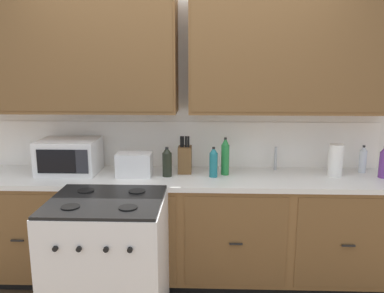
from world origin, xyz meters
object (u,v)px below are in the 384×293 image
(stove_range, at_px, (109,265))
(microwave, at_px, (69,156))
(paper_towel_roll, at_px, (335,160))
(toaster, at_px, (134,164))
(bottle_teal, at_px, (213,162))
(bottle_dark, at_px, (167,162))
(bottle_green, at_px, (225,157))
(knife_block, at_px, (185,159))
(bottle_clear, at_px, (363,159))
(bottle_violet, at_px, (384,162))

(stove_range, xyz_separation_m, microwave, (-0.48, 0.69, 0.59))
(stove_range, height_order, paper_towel_roll, paper_towel_roll)
(toaster, relative_size, paper_towel_roll, 1.08)
(paper_towel_roll, height_order, bottle_teal, paper_towel_roll)
(bottle_dark, height_order, bottle_green, bottle_green)
(knife_block, bearing_deg, bottle_teal, -27.04)
(microwave, relative_size, toaster, 1.71)
(microwave, xyz_separation_m, toaster, (0.56, -0.08, -0.04))
(microwave, distance_m, bottle_clear, 2.44)
(paper_towel_roll, xyz_separation_m, bottle_dark, (-1.36, -0.06, -0.01))
(bottle_violet, bearing_deg, stove_range, -162.94)
(bottle_clear, bearing_deg, paper_towel_roll, -156.96)
(stove_range, distance_m, paper_towel_roll, 1.92)
(stove_range, height_order, knife_block, knife_block)
(stove_range, height_order, bottle_dark, bottle_dark)
(microwave, xyz_separation_m, bottle_teal, (1.20, -0.08, -0.02))
(bottle_dark, bearing_deg, toaster, -179.65)
(knife_block, height_order, bottle_dark, knife_block)
(bottle_violet, xyz_separation_m, bottle_teal, (-1.35, -0.03, -0.01))
(bottle_dark, relative_size, bottle_teal, 0.98)
(toaster, xyz_separation_m, bottle_clear, (1.88, 0.17, 0.02))
(microwave, bearing_deg, bottle_clear, 2.16)
(toaster, distance_m, bottle_green, 0.74)
(toaster, xyz_separation_m, paper_towel_roll, (1.62, 0.06, 0.03))
(microwave, distance_m, toaster, 0.57)
(bottle_dark, relative_size, bottle_violet, 0.93)
(stove_range, xyz_separation_m, bottle_violet, (2.07, 0.64, 0.58))
(bottle_clear, xyz_separation_m, bottle_dark, (-1.62, -0.17, 0.00))
(stove_range, xyz_separation_m, bottle_clear, (1.97, 0.79, 0.57))
(toaster, height_order, knife_block, knife_block)
(bottle_clear, bearing_deg, bottle_violet, -54.49)
(paper_towel_roll, relative_size, bottle_dark, 1.08)
(stove_range, xyz_separation_m, bottle_teal, (0.72, 0.61, 0.57))
(stove_range, distance_m, microwave, 1.03)
(stove_range, distance_m, bottle_violet, 2.25)
(microwave, distance_m, bottle_teal, 1.20)
(knife_block, distance_m, bottle_teal, 0.26)
(bottle_green, relative_size, bottle_teal, 1.26)
(paper_towel_roll, xyz_separation_m, bottle_clear, (0.26, 0.11, -0.02))
(paper_towel_roll, xyz_separation_m, bottle_teal, (-0.98, -0.06, -0.01))
(paper_towel_roll, bearing_deg, bottle_green, 179.59)
(stove_range, xyz_separation_m, toaster, (0.08, 0.61, 0.55))
(microwave, height_order, bottle_violet, microwave)
(knife_block, distance_m, bottle_dark, 0.18)
(microwave, relative_size, knife_block, 1.55)
(bottle_green, bearing_deg, paper_towel_roll, -0.41)
(knife_block, distance_m, bottle_green, 0.34)
(bottle_violet, relative_size, bottle_green, 0.83)
(bottle_clear, relative_size, bottle_violet, 0.90)
(paper_towel_roll, bearing_deg, knife_block, 177.38)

